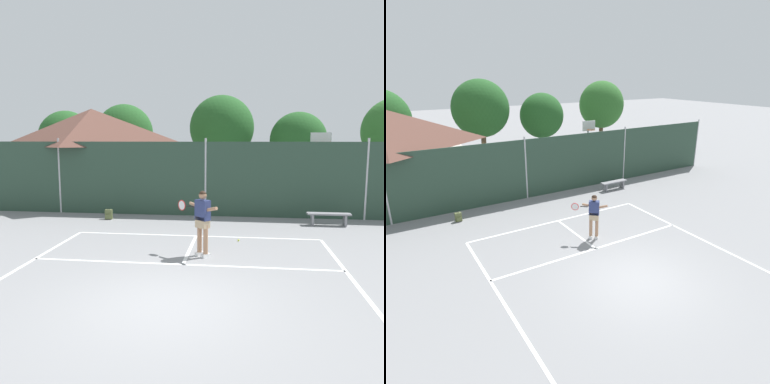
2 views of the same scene
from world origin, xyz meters
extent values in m
plane|color=gray|center=(0.00, 0.00, 0.00)|extent=(120.00, 120.00, 0.00)
cube|color=white|center=(0.00, 5.50, 0.00)|extent=(8.20, 0.10, 0.01)
cube|color=white|center=(4.10, 0.00, 0.00)|extent=(0.10, 11.00, 0.01)
cube|color=white|center=(0.00, 2.48, 0.00)|extent=(8.20, 0.10, 0.01)
cube|color=white|center=(0.00, 3.96, 0.00)|extent=(0.10, 2.97, 0.01)
cube|color=#284233|center=(0.00, 9.00, 1.58)|extent=(26.00, 0.05, 3.15)
cylinder|color=#B2B2B7|center=(-6.50, 9.00, 1.65)|extent=(0.09, 0.09, 3.30)
cylinder|color=#B2B2B7|center=(0.00, 9.00, 1.65)|extent=(0.09, 0.09, 3.30)
cylinder|color=#B2B2B7|center=(6.50, 9.00, 1.65)|extent=(0.09, 0.09, 3.30)
cylinder|color=#9E9EA3|center=(4.99, 10.79, 1.52)|extent=(0.12, 0.12, 3.05)
cube|color=white|center=(4.99, 10.69, 3.25)|extent=(0.90, 0.06, 0.60)
torus|color=#D85919|center=(4.99, 10.42, 3.03)|extent=(0.48, 0.48, 0.02)
cube|color=beige|center=(-6.16, 12.07, 1.45)|extent=(6.74, 5.03, 2.90)
pyramid|color=brown|center=(-6.16, 12.07, 3.85)|extent=(7.28, 5.43, 1.89)
cylinder|color=brown|center=(-10.02, 17.35, 0.85)|extent=(0.36, 0.36, 1.71)
ellipsoid|color=#235623|center=(-10.02, 17.35, 3.27)|extent=(3.68, 3.31, 3.68)
cylinder|color=brown|center=(-6.03, 17.35, 1.04)|extent=(0.36, 0.36, 2.07)
ellipsoid|color=#235623|center=(-6.03, 17.35, 3.64)|extent=(3.69, 3.32, 3.69)
cylinder|color=brown|center=(0.25, 17.35, 1.13)|extent=(0.36, 0.36, 2.26)
ellipsoid|color=#235623|center=(0.25, 17.35, 3.96)|extent=(4.02, 3.62, 4.02)
cylinder|color=brown|center=(4.95, 17.35, 0.86)|extent=(0.36, 0.36, 1.73)
ellipsoid|color=#235623|center=(4.95, 17.35, 3.19)|extent=(3.44, 3.10, 3.44)
cube|color=silver|center=(0.53, 3.18, 0.05)|extent=(0.26, 0.28, 0.10)
cube|color=silver|center=(0.35, 3.33, 0.05)|extent=(0.26, 0.28, 0.10)
cylinder|color=#A37556|center=(0.53, 3.18, 0.51)|extent=(0.13, 0.13, 0.82)
cylinder|color=#A37556|center=(0.35, 3.33, 0.51)|extent=(0.13, 0.13, 0.82)
cube|color=tan|center=(0.44, 3.26, 0.98)|extent=(0.43, 0.41, 0.32)
cube|color=navy|center=(0.44, 3.26, 1.32)|extent=(0.46, 0.44, 0.56)
sphere|color=#A37556|center=(0.44, 3.26, 1.73)|extent=(0.22, 0.22, 0.22)
sphere|color=black|center=(0.44, 3.26, 1.75)|extent=(0.21, 0.21, 0.21)
cylinder|color=#A37556|center=(0.27, 3.36, 1.42)|extent=(0.49, 0.42, 0.17)
cylinder|color=#A37556|center=(0.66, 3.08, 1.37)|extent=(0.45, 0.39, 0.22)
cylinder|color=black|center=(0.10, 3.47, 1.37)|extent=(0.26, 0.22, 0.04)
torus|color=red|center=(-0.20, 3.65, 1.37)|extent=(0.25, 0.21, 0.30)
cylinder|color=silver|center=(-0.20, 3.65, 1.37)|extent=(0.21, 0.17, 0.26)
sphere|color=#CCE033|center=(1.43, 5.01, 0.03)|extent=(0.07, 0.07, 0.07)
cube|color=#566038|center=(-3.87, 7.81, 0.20)|extent=(0.29, 0.20, 0.40)
cube|color=#566038|center=(-3.86, 7.69, 0.12)|extent=(0.23, 0.08, 0.18)
torus|color=black|center=(-3.87, 7.81, 0.42)|extent=(0.09, 0.02, 0.09)
cube|color=gray|center=(4.81, 7.71, 0.45)|extent=(1.60, 0.36, 0.06)
cube|color=gray|center=(4.21, 7.71, 0.23)|extent=(0.08, 0.32, 0.45)
cube|color=gray|center=(5.41, 7.71, 0.23)|extent=(0.08, 0.32, 0.45)
camera|label=1|loc=(1.45, -7.14, 3.26)|focal=36.04mm
camera|label=2|loc=(-6.51, -6.97, 6.36)|focal=31.64mm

